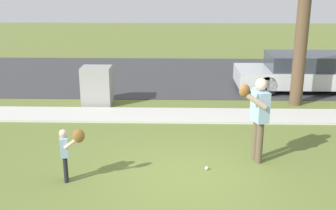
{
  "coord_description": "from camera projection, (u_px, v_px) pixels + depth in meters",
  "views": [
    {
      "loc": [
        -0.12,
        -7.39,
        3.73
      ],
      "look_at": [
        -0.35,
        1.43,
        1.0
      ],
      "focal_mm": 44.79,
      "sensor_mm": 36.0,
      "label": 1
    }
  ],
  "objects": [
    {
      "name": "ground_plane",
      "position": [
        183.0,
        118.0,
        11.5
      ],
      "size": [
        48.0,
        48.0,
        0.0
      ],
      "primitive_type": "plane",
      "color": "olive"
    },
    {
      "name": "sidewalk_strip",
      "position": [
        183.0,
        115.0,
        11.59
      ],
      "size": [
        36.0,
        1.2,
        0.06
      ],
      "primitive_type": "cube",
      "color": "beige",
      "rests_on": "ground"
    },
    {
      "name": "road_surface",
      "position": [
        182.0,
        75.0,
        16.37
      ],
      "size": [
        36.0,
        6.8,
        0.02
      ],
      "primitive_type": "cube",
      "color": "#38383A",
      "rests_on": "ground"
    },
    {
      "name": "person_adult",
      "position": [
        258.0,
        112.0,
        8.47
      ],
      "size": [
        0.69,
        0.78,
        1.78
      ],
      "rotation": [
        0.0,
        0.0,
        -2.88
      ],
      "color": "brown",
      "rests_on": "ground"
    },
    {
      "name": "person_child",
      "position": [
        68.0,
        147.0,
        7.72
      ],
      "size": [
        0.53,
        0.36,
        1.08
      ],
      "rotation": [
        0.0,
        0.0,
        0.26
      ],
      "color": "black",
      "rests_on": "ground"
    },
    {
      "name": "baseball",
      "position": [
        207.0,
        168.0,
        8.39
      ],
      "size": [
        0.07,
        0.07,
        0.07
      ],
      "primitive_type": "sphere",
      "color": "white",
      "rests_on": "ground"
    },
    {
      "name": "utility_cabinet",
      "position": [
        97.0,
        86.0,
        12.52
      ],
      "size": [
        0.87,
        0.7,
        1.15
      ],
      "primitive_type": "cube",
      "color": "gray",
      "rests_on": "ground"
    },
    {
      "name": "parked_sedan_silver",
      "position": [
        305.0,
        72.0,
        14.09
      ],
      "size": [
        4.6,
        1.8,
        1.23
      ],
      "rotation": [
        0.0,
        0.0,
        3.14
      ],
      "color": "silver",
      "rests_on": "road_surface"
    }
  ]
}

